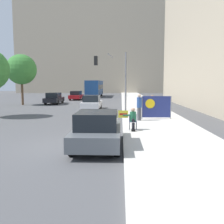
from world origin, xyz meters
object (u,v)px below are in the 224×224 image
object	(u,v)px
pedestrian_behind	(152,106)
car_on_road_midblock	(54,98)
parked_car_curbside	(98,130)
car_on_road_nearest	(92,102)
city_bus_on_road	(95,88)
protest_banner	(156,107)
seated_protester	(133,118)
jogger_on_sidewalk	(139,107)
traffic_light_pole	(114,71)
street_tree_midblock	(21,69)
car_on_road_distant	(76,95)

from	to	relation	value
pedestrian_behind	car_on_road_midblock	world-z (taller)	pedestrian_behind
parked_car_curbside	car_on_road_nearest	bearing A→B (deg)	97.58
car_on_road_midblock	parked_car_curbside	bearing A→B (deg)	-70.62
city_bus_on_road	protest_banner	bearing A→B (deg)	-76.70
protest_banner	car_on_road_nearest	bearing A→B (deg)	125.20
protest_banner	city_bus_on_road	xyz separation A→B (m)	(-7.85, 33.23, 0.84)
seated_protester	jogger_on_sidewalk	world-z (taller)	jogger_on_sidewalk
traffic_light_pole	car_on_road_midblock	size ratio (longest dim) A/B	1.21
pedestrian_behind	city_bus_on_road	xyz separation A→B (m)	(-7.73, 31.99, 0.87)
city_bus_on_road	car_on_road_nearest	bearing A→B (deg)	-84.66
car_on_road_midblock	street_tree_midblock	size ratio (longest dim) A/B	0.70
parked_car_curbside	car_on_road_midblock	size ratio (longest dim) A/B	0.98
car_on_road_nearest	street_tree_midblock	xyz separation A→B (m)	(-9.31, 5.31, 3.65)
car_on_road_midblock	car_on_road_distant	xyz separation A→B (m)	(1.49, 8.16, 0.00)
car_on_road_nearest	jogger_on_sidewalk	bearing A→B (deg)	-63.64
car_on_road_midblock	city_bus_on_road	size ratio (longest dim) A/B	0.37
city_bus_on_road	street_tree_midblock	size ratio (longest dim) A/B	1.89
traffic_light_pole	street_tree_midblock	size ratio (longest dim) A/B	0.85
seated_protester	street_tree_midblock	size ratio (longest dim) A/B	0.19
jogger_on_sidewalk	seated_protester	bearing A→B (deg)	90.66
pedestrian_behind	street_tree_midblock	world-z (taller)	street_tree_midblock
car_on_road_midblock	jogger_on_sidewalk	bearing A→B (deg)	-57.34
seated_protester	traffic_light_pole	xyz separation A→B (m)	(-1.28, 9.79, 2.96)
pedestrian_behind	protest_banner	size ratio (longest dim) A/B	0.78
traffic_light_pole	car_on_road_distant	xyz separation A→B (m)	(-6.71, 17.66, -3.03)
protest_banner	street_tree_midblock	distance (m)	20.02
car_on_road_midblock	city_bus_on_road	world-z (taller)	city_bus_on_road
protest_banner	jogger_on_sidewalk	bearing A→B (deg)	-148.41
jogger_on_sidewalk	protest_banner	size ratio (longest dim) A/B	0.86
traffic_light_pole	parked_car_curbside	size ratio (longest dim) A/B	1.24
car_on_road_distant	city_bus_on_road	size ratio (longest dim) A/B	0.39
traffic_light_pole	car_on_road_midblock	distance (m)	12.91
jogger_on_sidewalk	traffic_light_pole	distance (m)	7.05
seated_protester	traffic_light_pole	distance (m)	10.31
protest_banner	street_tree_midblock	size ratio (longest dim) A/B	0.33
parked_car_curbside	car_on_road_distant	xyz separation A→B (m)	(-6.40, 30.57, -0.01)
jogger_on_sidewalk	street_tree_midblock	size ratio (longest dim) A/B	0.29
protest_banner	street_tree_midblock	xyz separation A→B (m)	(-14.78, 13.07, 3.37)
jogger_on_sidewalk	car_on_road_midblock	size ratio (longest dim) A/B	0.41
parked_car_curbside	car_on_road_nearest	world-z (taller)	parked_car_curbside
street_tree_midblock	city_bus_on_road	bearing A→B (deg)	71.04
seated_protester	car_on_road_distant	bearing A→B (deg)	125.23
pedestrian_behind	jogger_on_sidewalk	bearing A→B (deg)	-125.68
protest_banner	car_on_road_distant	world-z (taller)	protest_banner
jogger_on_sidewalk	car_on_road_distant	bearing A→B (deg)	-59.81
car_on_road_nearest	seated_protester	bearing A→B (deg)	-73.34
city_bus_on_road	car_on_road_midblock	bearing A→B (deg)	-100.79
jogger_on_sidewalk	car_on_road_nearest	xyz separation A→B (m)	(-4.23, 8.53, -0.35)
car_on_road_distant	street_tree_midblock	size ratio (longest dim) A/B	0.73
car_on_road_midblock	street_tree_midblock	bearing A→B (deg)	-151.09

